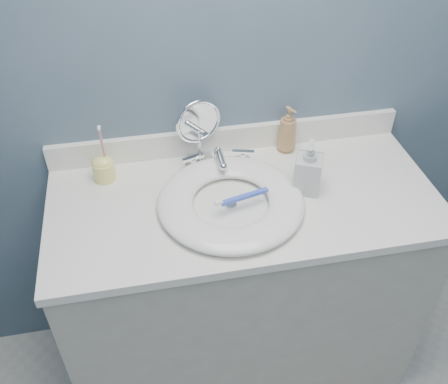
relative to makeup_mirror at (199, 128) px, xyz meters
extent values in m
cube|color=#4A6270|center=(0.11, 0.05, 0.19)|extent=(2.20, 0.02, 2.40)
cube|color=#BBB7AB|center=(0.11, -0.22, -0.58)|extent=(1.20, 0.55, 0.85)
cube|color=white|center=(0.11, -0.22, -0.14)|extent=(1.22, 0.57, 0.03)
cube|color=white|center=(0.11, 0.04, -0.08)|extent=(1.22, 0.02, 0.09)
cylinder|color=silver|center=(0.06, -0.25, -0.12)|extent=(0.04, 0.04, 0.01)
cube|color=silver|center=(0.06, -0.04, -0.12)|extent=(0.22, 0.05, 0.01)
cylinder|color=silver|center=(0.06, -0.04, -0.09)|extent=(0.03, 0.03, 0.06)
cylinder|color=silver|center=(0.06, -0.09, -0.07)|extent=(0.02, 0.09, 0.02)
sphere|color=silver|center=(0.06, -0.13, -0.07)|extent=(0.03, 0.03, 0.03)
cylinder|color=silver|center=(-0.03, -0.04, -0.11)|extent=(0.02, 0.02, 0.03)
cube|color=silver|center=(-0.03, -0.04, -0.08)|extent=(0.08, 0.03, 0.01)
cylinder|color=silver|center=(0.14, -0.04, -0.11)|extent=(0.02, 0.02, 0.03)
cube|color=silver|center=(0.14, -0.04, -0.08)|extent=(0.08, 0.03, 0.01)
cylinder|color=silver|center=(0.00, 0.00, -0.12)|extent=(0.09, 0.09, 0.01)
cylinder|color=silver|center=(0.00, 0.00, -0.06)|extent=(0.01, 0.01, 0.12)
torus|color=silver|center=(0.00, 0.00, 0.03)|extent=(0.16, 0.06, 0.16)
cylinder|color=white|center=(0.00, 0.00, 0.03)|extent=(0.13, 0.04, 0.13)
imported|color=#AD7F4E|center=(0.31, 0.00, -0.04)|extent=(0.09, 0.09, 0.17)
imported|color=silver|center=(0.31, -0.22, -0.04)|extent=(0.11, 0.11, 0.18)
cylinder|color=#FBF27D|center=(-0.32, -0.04, -0.09)|extent=(0.07, 0.07, 0.07)
ellipsoid|color=#FBF27D|center=(-0.32, -0.04, -0.06)|extent=(0.07, 0.06, 0.04)
cylinder|color=#DC7D81|center=(-0.31, -0.04, 0.00)|extent=(0.01, 0.02, 0.13)
cube|color=white|center=(-0.31, -0.05, 0.07)|extent=(0.01, 0.02, 0.01)
cube|color=blue|center=(0.10, -0.27, -0.08)|extent=(0.15, 0.05, 0.01)
cube|color=white|center=(0.01, -0.29, -0.08)|extent=(0.02, 0.02, 0.01)
camera|label=1|loc=(-0.18, -1.36, 0.90)|focal=40.00mm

